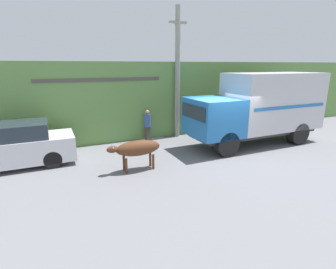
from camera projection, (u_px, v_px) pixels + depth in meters
ground_plane at (227, 154)px, 11.45m from camera, size 60.00×60.00×0.00m
hillside_embankment at (166, 94)px, 16.75m from camera, size 32.00×5.79×3.92m
building_backdrop at (98, 108)px, 13.62m from camera, size 5.77×2.70×3.18m
cargo_truck at (261, 106)px, 12.50m from camera, size 6.84×2.25×3.39m
brown_cow at (137, 149)px, 9.47m from camera, size 1.97×0.57×1.13m
parked_suv at (11, 146)px, 9.78m from camera, size 4.51×1.75×1.67m
pedestrian_on_hill at (147, 124)px, 13.18m from camera, size 0.42×0.42×1.59m
utility_pole at (177, 72)px, 13.40m from camera, size 0.90×0.26×6.56m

